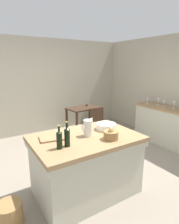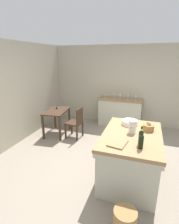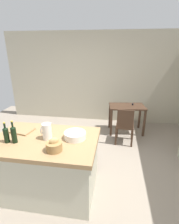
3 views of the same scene
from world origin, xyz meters
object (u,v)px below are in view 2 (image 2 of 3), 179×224
wicker_hamper (125,221)px  side_cabinet (120,112)px  bread_basket (148,127)px  wine_glass_right (114,95)px  writing_desk (57,114)px  wine_glass_far_left (136,97)px  wine_glass_left (128,96)px  pitcher (132,127)px  wine_glass_far_right (105,95)px  island_table (130,154)px  cutting_board (118,143)px  wooden_chair (76,122)px  wash_bowl (130,122)px  wine_bottle_amber (141,141)px  wine_glass_middle (120,96)px  wine_bottle_dark (141,137)px

wicker_hamper → side_cabinet: bearing=10.4°
bread_basket → wine_glass_right: (2.38, 1.10, 0.06)m
writing_desk → wine_glass_right: size_ratio=5.36×
wine_glass_far_left → wine_glass_left: 0.25m
writing_desk → pitcher: (-1.25, -2.25, 0.41)m
wine_glass_far_right → wicker_hamper: bearing=-162.1°
wine_glass_left → wicker_hamper: bearing=-173.1°
island_table → cutting_board: (-0.45, 0.18, 0.43)m
bread_basket → wine_glass_far_left: bread_basket is taller
writing_desk → wooden_chair: size_ratio=1.09×
writing_desk → wine_glass_left: (1.31, -1.87, 0.41)m
wash_bowl → wine_bottle_amber: (-0.90, -0.26, 0.07)m
cutting_board → wine_glass_far_left: bearing=-0.8°
wine_glass_left → bread_basket: bearing=-164.6°
island_table → wash_bowl: bearing=11.7°
pitcher → wine_glass_middle: bearing=13.8°
pitcher → wine_glass_far_right: (2.50, 1.10, -0.02)m
wine_glass_middle → wine_glass_right: wine_glass_right is taller
island_table → wine_glass_left: wine_glass_left is taller
wine_glass_middle → island_table: bearing=-166.3°
side_cabinet → cutting_board: 3.09m
wash_bowl → wine_glass_far_left: wine_glass_far_left is taller
side_cabinet → wine_glass_middle: size_ratio=8.47×
island_table → wicker_hamper: size_ratio=4.82×
wine_glass_far_left → wine_glass_far_right: 0.97m
cutting_board → wine_bottle_dark: wine_bottle_dark is taller
cutting_board → wicker_hamper: 1.04m
wash_bowl → wicker_hamper: wash_bowl is taller
island_table → wine_glass_right: size_ratio=8.46×
wash_bowl → wine_glass_far_right: size_ratio=2.08×
wine_bottle_dark → wine_bottle_amber: wine_bottle_dark is taller
bread_basket → wine_glass_left: (2.35, 0.65, 0.05)m
wine_bottle_amber → wine_glass_far_left: size_ratio=1.87×
writing_desk → wine_glass_right: (1.34, -1.42, 0.41)m
wicker_hamper → wine_bottle_amber: bearing=-8.9°
wooden_chair → wine_glass_middle: size_ratio=5.33×
wine_glass_left → wine_glass_far_right: size_ratio=1.15×
wine_glass_right → wicker_hamper: bearing=-166.4°
cutting_board → wicker_hamper: cutting_board is taller
wine_glass_middle → wine_glass_left: bearing=-84.6°
cutting_board → wine_bottle_dark: bearing=-76.5°
pitcher → wine_glass_left: bearing=8.3°
wine_bottle_amber → wine_glass_middle: 3.15m
cutting_board → wine_bottle_amber: 0.36m
wooden_chair → wine_bottle_dark: size_ratio=2.74×
cutting_board → pitcher: bearing=-19.3°
bread_basket → wine_glass_far_right: 2.68m
wine_glass_far_left → wine_glass_right: bearing=82.5°
cutting_board → wine_glass_left: bearing=3.8°
island_table → cutting_board: 0.65m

